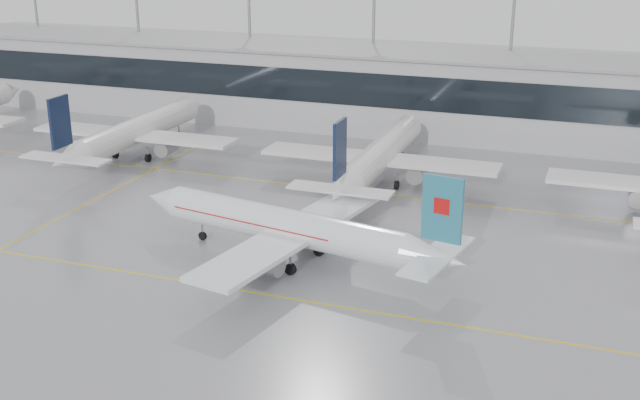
% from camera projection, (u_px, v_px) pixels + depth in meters
% --- Properties ---
extents(ground, '(320.00, 320.00, 0.00)m').
position_uv_depth(ground, '(274.00, 296.00, 70.41)').
color(ground, gray).
rests_on(ground, ground).
extents(taxi_line_main, '(120.00, 0.25, 0.01)m').
position_uv_depth(taxi_line_main, '(274.00, 296.00, 70.41)').
color(taxi_line_main, yellow).
rests_on(taxi_line_main, ground).
extents(taxi_line_north, '(120.00, 0.25, 0.01)m').
position_uv_depth(taxi_line_north, '(370.00, 193.00, 97.06)').
color(taxi_line_north, yellow).
rests_on(taxi_line_north, ground).
extents(taxi_line_cross, '(0.25, 60.00, 0.01)m').
position_uv_depth(taxi_line_cross, '(87.00, 204.00, 93.35)').
color(taxi_line_cross, yellow).
rests_on(taxi_line_cross, ground).
extents(terminal, '(180.00, 15.00, 12.00)m').
position_uv_depth(terminal, '(430.00, 94.00, 123.52)').
color(terminal, '#A5A5A9').
rests_on(terminal, ground).
extents(terminal_glass, '(180.00, 0.20, 5.00)m').
position_uv_depth(terminal_glass, '(419.00, 94.00, 116.32)').
color(terminal_glass, black).
rests_on(terminal_glass, ground).
extents(terminal_roof, '(182.00, 16.00, 0.40)m').
position_uv_depth(terminal_roof, '(432.00, 53.00, 121.48)').
color(terminal_roof, gray).
rests_on(terminal_roof, ground).
extents(light_masts, '(156.40, 1.00, 22.60)m').
position_uv_depth(light_masts, '(440.00, 41.00, 126.44)').
color(light_masts, gray).
rests_on(light_masts, ground).
extents(air_canada_jet, '(35.51, 28.51, 11.10)m').
position_uv_depth(air_canada_jet, '(294.00, 228.00, 76.20)').
color(air_canada_jet, white).
rests_on(air_canada_jet, ground).
extents(parked_jet_b, '(29.64, 36.96, 11.72)m').
position_uv_depth(parked_jet_b, '(135.00, 132.00, 110.34)').
color(parked_jet_b, white).
rests_on(parked_jet_b, ground).
extents(parked_jet_c, '(29.64, 36.96, 11.72)m').
position_uv_depth(parked_jet_c, '(379.00, 156.00, 99.12)').
color(parked_jet_c, white).
rests_on(parked_jet_c, ground).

